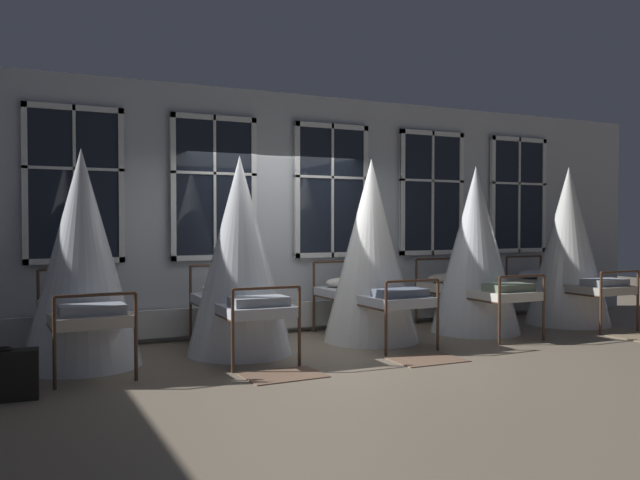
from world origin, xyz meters
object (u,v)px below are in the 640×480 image
object	(u,v)px
cot_second	(82,261)
cot_third	(240,257)
cot_fourth	(371,252)
cot_fifth	(475,251)
suitcase_dark	(4,375)
cot_sixth	(568,248)

from	to	relation	value
cot_second	cot_third	size ratio (longest dim) A/B	1.00
cot_fourth	cot_fifth	world-z (taller)	cot_fourth
suitcase_dark	cot_fifth	bearing A→B (deg)	14.71
cot_third	cot_fourth	distance (m)	1.84
cot_second	cot_fifth	distance (m)	5.29
suitcase_dark	cot_sixth	bearing A→B (deg)	12.25
cot_fifth	cot_second	bearing A→B (deg)	89.69
cot_sixth	suitcase_dark	size ratio (longest dim) A/B	4.22
cot_sixth	cot_third	bearing A→B (deg)	89.73
cot_second	cot_fifth	size ratio (longest dim) A/B	1.00
cot_third	cot_fourth	xyz separation A→B (m)	(1.83, 0.06, 0.02)
cot_second	cot_sixth	distance (m)	7.06
cot_second	cot_fifth	world-z (taller)	cot_fifth
cot_fifth	cot_sixth	size ratio (longest dim) A/B	0.98
cot_third	cot_fifth	xyz separation A→B (m)	(3.52, 0.02, 0.01)
suitcase_dark	cot_fourth	bearing A→B (deg)	19.12
cot_fifth	suitcase_dark	distance (m)	6.23
cot_second	cot_fourth	distance (m)	3.60
cot_fourth	suitcase_dark	xyz separation A→B (m)	(-4.37, -1.16, -0.94)
cot_fifth	cot_sixth	bearing A→B (deg)	-90.23
cot_second	suitcase_dark	bearing A→B (deg)	145.18
cot_third	cot_fourth	bearing A→B (deg)	-86.60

